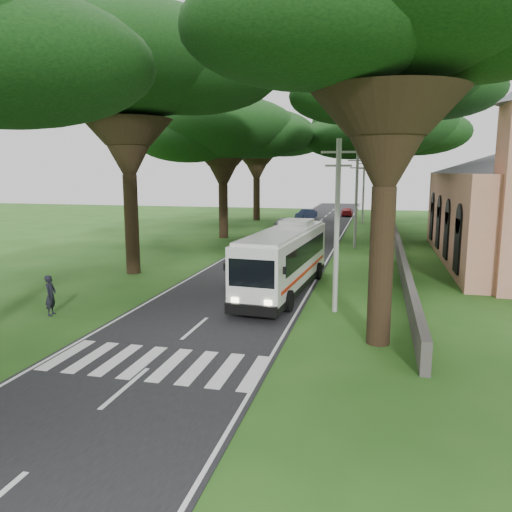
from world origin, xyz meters
TOP-DOWN VIEW (x-y plane):
  - ground at (0.00, 0.00)m, footprint 140.00×140.00m
  - road at (0.00, 25.00)m, footprint 8.00×120.00m
  - crosswalk at (0.00, -2.00)m, footprint 8.00×3.00m
  - property_wall at (9.00, 24.00)m, footprint 0.35×50.00m
  - pole_near at (5.50, 6.00)m, footprint 1.60×0.24m
  - pole_mid at (5.50, 26.00)m, footprint 1.60×0.24m
  - pole_far at (5.50, 46.00)m, footprint 1.60×0.24m
  - tree_l_mida at (-8.00, 12.00)m, footprint 15.38×15.38m
  - tree_l_midb at (-7.50, 30.00)m, footprint 14.29×14.29m
  - tree_l_far at (-8.50, 48.00)m, footprint 15.30×15.30m
  - tree_r_near at (7.50, 2.00)m, footprint 12.68×12.68m
  - tree_r_mida at (8.00, 20.00)m, footprint 12.66×12.66m
  - tree_r_midb at (7.50, 38.00)m, footprint 15.08×15.08m
  - tree_r_far at (8.50, 56.00)m, footprint 14.14×14.14m
  - coach_bus at (2.46, 9.38)m, footprint 3.32×11.70m
  - distant_car_a at (-3.00, 38.96)m, footprint 2.09×3.99m
  - distant_car_b at (-2.18, 50.73)m, footprint 2.67×4.31m
  - distant_car_c at (2.96, 56.78)m, footprint 1.91×4.22m
  - pedestrian at (-7.14, 2.33)m, footprint 0.58×0.76m

SIDE VIEW (x-z plane):
  - ground at x=0.00m, z-range 0.00..0.00m
  - crosswalk at x=0.00m, z-range -0.01..0.01m
  - road at x=0.00m, z-range -0.01..0.03m
  - property_wall at x=9.00m, z-range 0.00..1.20m
  - distant_car_c at x=2.96m, z-range 0.03..1.23m
  - distant_car_a at x=-3.00m, z-range 0.03..1.32m
  - distant_car_b at x=-2.18m, z-range 0.03..1.37m
  - pedestrian at x=-7.14m, z-range 0.00..1.88m
  - coach_bus at x=2.46m, z-range 0.13..3.54m
  - pole_near at x=5.50m, z-range 0.18..8.18m
  - pole_mid at x=5.50m, z-range 0.18..8.18m
  - pole_far at x=5.50m, z-range 0.18..8.18m
  - tree_l_midb at x=-7.50m, z-range 3.67..17.28m
  - tree_r_midb at x=7.50m, z-range 3.85..18.13m
  - tree_l_far at x=-8.50m, z-range 3.97..18.57m
  - tree_r_near at x=7.50m, z-range 4.60..19.61m
  - tree_r_mida at x=8.00m, z-range 4.76..20.11m
  - tree_l_mida at x=-8.00m, z-range 4.78..21.10m
  - tree_r_far at x=8.50m, z-range 4.91..21.06m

